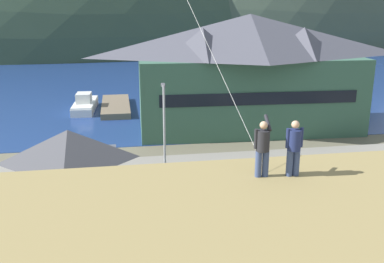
% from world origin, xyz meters
% --- Properties ---
extents(ground_plane, '(600.00, 600.00, 0.00)m').
position_xyz_m(ground_plane, '(0.00, 0.00, 0.00)').
color(ground_plane, '#66604C').
extents(parking_lot_pad, '(40.00, 20.00, 0.10)m').
position_xyz_m(parking_lot_pad, '(0.00, 5.00, 0.05)').
color(parking_lot_pad, gray).
rests_on(parking_lot_pad, ground).
extents(bay_water, '(360.00, 84.00, 0.03)m').
position_xyz_m(bay_water, '(0.00, 60.00, 0.01)').
color(bay_water, navy).
rests_on(bay_water, ground).
extents(far_hill_east_peak, '(147.97, 72.73, 77.51)m').
position_xyz_m(far_hill_east_peak, '(-25.48, 111.72, 0.00)').
color(far_hill_east_peak, '#334733').
rests_on(far_hill_east_peak, ground).
extents(far_hill_center_saddle, '(104.66, 63.53, 75.73)m').
position_xyz_m(far_hill_center_saddle, '(36.23, 114.47, 0.00)').
color(far_hill_center_saddle, '#42513D').
rests_on(far_hill_center_saddle, ground).
extents(harbor_lodge, '(22.47, 10.34, 11.02)m').
position_xyz_m(harbor_lodge, '(7.03, 22.02, 5.86)').
color(harbor_lodge, '#38604C').
rests_on(harbor_lodge, ground).
extents(storage_shed_near_lot, '(5.92, 5.91, 4.91)m').
position_xyz_m(storage_shed_near_lot, '(-8.40, 6.69, 2.55)').
color(storage_shed_near_lot, '#474C56').
rests_on(storage_shed_near_lot, ground).
extents(storage_shed_waterside, '(5.66, 5.29, 4.86)m').
position_xyz_m(storage_shed_waterside, '(1.67, 24.65, 2.52)').
color(storage_shed_waterside, '#756B5B').
rests_on(storage_shed_waterside, ground).
extents(wharf_dock, '(3.20, 10.50, 0.70)m').
position_xyz_m(wharf_dock, '(-5.80, 32.69, 0.35)').
color(wharf_dock, '#70604C').
rests_on(wharf_dock, ground).
extents(moored_boat_wharfside, '(2.73, 7.31, 2.16)m').
position_xyz_m(moored_boat_wharfside, '(-9.30, 32.48, 0.72)').
color(moored_boat_wharfside, silver).
rests_on(moored_boat_wharfside, ground).
extents(parked_car_front_row_silver, '(4.21, 2.08, 1.82)m').
position_xyz_m(parked_car_front_row_silver, '(7.45, 5.55, 1.06)').
color(parked_car_front_row_silver, silver).
rests_on(parked_car_front_row_silver, parking_lot_pad).
extents(parked_car_front_row_end, '(4.23, 2.12, 1.82)m').
position_xyz_m(parked_car_front_row_end, '(-2.63, 7.26, 1.06)').
color(parked_car_front_row_end, '#236633').
rests_on(parked_car_front_row_end, parking_lot_pad).
extents(parked_car_back_row_right, '(4.23, 2.12, 1.82)m').
position_xyz_m(parked_car_back_row_right, '(-11.12, 0.81, 1.06)').
color(parked_car_back_row_right, '#9EA3A8').
rests_on(parked_car_back_row_right, parking_lot_pad).
extents(parked_car_mid_row_center, '(4.32, 2.29, 1.82)m').
position_xyz_m(parked_car_mid_row_center, '(-0.72, 1.11, 1.06)').
color(parked_car_mid_row_center, '#9EA3A8').
rests_on(parked_car_mid_row_center, parking_lot_pad).
extents(parked_car_back_row_left, '(4.28, 2.21, 1.82)m').
position_xyz_m(parked_car_back_row_left, '(2.72, 7.15, 1.06)').
color(parked_car_back_row_left, '#236633').
rests_on(parked_car_back_row_left, parking_lot_pad).
extents(parked_car_corner_spot, '(4.22, 2.10, 1.82)m').
position_xyz_m(parked_car_corner_spot, '(-6.60, -0.45, 1.06)').
color(parked_car_corner_spot, black).
rests_on(parked_car_corner_spot, parking_lot_pad).
extents(parking_light_pole, '(0.24, 0.78, 6.61)m').
position_xyz_m(parking_light_pole, '(-2.36, 10.56, 3.94)').
color(parking_light_pole, '#ADADB2').
rests_on(parking_light_pole, parking_lot_pad).
extents(person_kite_flyer, '(0.52, 0.65, 1.86)m').
position_xyz_m(person_kite_flyer, '(-1.15, -6.74, 7.83)').
color(person_kite_flyer, '#384770').
rests_on(person_kite_flyer, grassy_hill_foreground).
extents(person_companion, '(0.55, 0.40, 1.74)m').
position_xyz_m(person_companion, '(-0.19, -6.83, 7.82)').
color(person_companion, '#384770').
rests_on(person_companion, grassy_hill_foreground).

